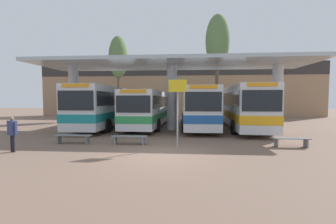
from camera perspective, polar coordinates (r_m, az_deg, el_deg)
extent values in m
plane|color=#755B4C|center=(9.75, -2.19, -10.91)|extent=(100.00, 100.00, 0.00)
cube|color=#9E7A5B|center=(31.83, 2.65, 5.70)|extent=(40.00, 0.50, 7.54)
cube|color=#332D2D|center=(32.08, 2.67, 10.82)|extent=(40.00, 0.58, 1.81)
cylinder|color=silver|center=(19.73, -22.79, 3.37)|extent=(0.76, 0.76, 5.04)
cylinder|color=silver|center=(17.55, 0.98, 3.67)|extent=(0.76, 0.76, 5.04)
cylinder|color=silver|center=(18.79, 26.01, 3.31)|extent=(0.76, 0.76, 5.04)
cube|color=#A8B7C1|center=(17.77, 0.99, 12.21)|extent=(20.91, 5.96, 0.24)
cube|color=silver|center=(20.44, -15.08, 1.63)|extent=(2.64, 11.76, 3.06)
cube|color=black|center=(20.44, -15.11, 3.26)|extent=(2.67, 11.29, 0.98)
cube|color=teal|center=(20.47, -15.06, -0.30)|extent=(2.68, 11.80, 0.55)
cube|color=black|center=(14.99, -22.42, 2.72)|extent=(2.26, 0.09, 1.22)
cube|color=orange|center=(15.01, -22.50, 6.27)|extent=(1.72, 0.08, 0.22)
cylinder|color=black|center=(17.65, -22.64, -3.14)|extent=(0.30, 1.01, 1.01)
cylinder|color=black|center=(16.71, -15.06, -3.35)|extent=(0.30, 1.01, 1.01)
cylinder|color=black|center=(23.96, -15.32, -1.40)|extent=(0.30, 1.01, 1.01)
cylinder|color=black|center=(23.27, -9.60, -1.46)|extent=(0.30, 1.01, 1.01)
cube|color=silver|center=(20.38, -4.28, 1.22)|extent=(2.81, 12.28, 2.72)
cube|color=black|center=(20.37, -4.28, 2.68)|extent=(2.83, 11.79, 0.87)
cube|color=#2D934C|center=(20.41, -4.27, -0.50)|extent=(2.85, 12.32, 0.49)
cube|color=black|center=(14.39, -8.86, 2.00)|extent=(2.23, 0.13, 1.09)
cube|color=orange|center=(14.40, -8.89, 5.24)|extent=(1.69, 0.10, 0.22)
cylinder|color=black|center=(17.09, -10.64, -3.21)|extent=(0.31, 0.98, 0.97)
cylinder|color=black|center=(16.54, -2.60, -3.37)|extent=(0.31, 0.98, 0.97)
cylinder|color=black|center=(23.98, -5.60, -1.34)|extent=(0.31, 0.98, 0.97)
cylinder|color=black|center=(23.59, 0.16, -1.40)|extent=(0.31, 0.98, 0.97)
cube|color=silver|center=(19.64, 7.48, 1.50)|extent=(2.54, 11.62, 2.97)
cube|color=black|center=(19.63, 7.50, 3.14)|extent=(2.58, 11.15, 0.95)
cube|color=#1E519E|center=(19.67, 7.47, -0.44)|extent=(2.59, 11.66, 0.53)
cube|color=black|center=(13.82, 8.95, 2.63)|extent=(2.22, 0.09, 1.19)
cube|color=orange|center=(13.84, 8.98, 6.35)|extent=(1.69, 0.07, 0.22)
cylinder|color=black|center=(16.11, 3.93, -3.53)|extent=(0.29, 0.99, 0.98)
cylinder|color=black|center=(16.29, 12.46, -3.52)|extent=(0.29, 0.99, 0.98)
cylinder|color=black|center=(22.86, 3.96, -1.54)|extent=(0.29, 0.99, 0.98)
cylinder|color=black|center=(22.99, 9.98, -1.55)|extent=(0.29, 0.99, 0.98)
cube|color=silver|center=(19.57, 18.25, 1.48)|extent=(2.96, 11.63, 3.06)
cube|color=black|center=(19.56, 18.28, 3.19)|extent=(2.98, 11.17, 0.98)
cube|color=orange|center=(19.60, 18.22, -0.53)|extent=(3.00, 11.67, 0.55)
cube|color=black|center=(13.92, 22.75, 2.66)|extent=(2.21, 0.17, 1.22)
cube|color=orange|center=(13.94, 22.83, 6.48)|extent=(1.68, 0.13, 0.22)
cylinder|color=black|center=(15.95, 16.32, -3.74)|extent=(0.33, 0.98, 0.97)
cylinder|color=black|center=(16.49, 24.62, -3.68)|extent=(0.33, 0.98, 0.97)
cylinder|color=black|center=(22.60, 13.69, -1.69)|extent=(0.33, 0.98, 0.97)
cylinder|color=black|center=(22.99, 19.66, -1.71)|extent=(0.33, 0.98, 0.97)
cube|color=slate|center=(12.10, -9.75, -6.06)|extent=(1.87, 0.44, 0.04)
cube|color=slate|center=(12.35, -13.13, -7.00)|extent=(0.07, 0.37, 0.42)
cube|color=slate|center=(11.98, -6.25, -7.24)|extent=(0.07, 0.37, 0.42)
cube|color=slate|center=(13.21, -22.95, -5.49)|extent=(1.99, 0.44, 0.04)
cube|color=slate|center=(13.63, -25.91, -6.27)|extent=(0.07, 0.37, 0.42)
cube|color=slate|center=(12.90, -19.77, -6.66)|extent=(0.07, 0.37, 0.42)
cube|color=slate|center=(12.83, 28.78, -5.88)|extent=(1.79, 0.44, 0.04)
cube|color=slate|center=(12.60, 25.76, -7.03)|extent=(0.07, 0.37, 0.42)
cube|color=slate|center=(13.18, 31.62, -6.75)|extent=(0.07, 0.37, 0.42)
cylinder|color=gray|center=(11.22, 2.43, -1.92)|extent=(0.09, 0.09, 2.76)
cube|color=gold|center=(11.19, 2.45, 6.67)|extent=(0.90, 0.06, 0.60)
cylinder|color=black|center=(12.48, -34.88, -6.55)|extent=(0.15, 0.15, 0.78)
cylinder|color=black|center=(12.35, -34.57, -6.64)|extent=(0.15, 0.15, 0.78)
cube|color=navy|center=(12.32, -34.83, -3.33)|extent=(0.48, 0.38, 0.65)
sphere|color=#89664C|center=(12.29, -34.89, -1.42)|extent=(0.18, 0.18, 0.18)
cylinder|color=navy|center=(12.55, -35.34, -3.21)|extent=(0.11, 0.11, 0.55)
cylinder|color=navy|center=(12.10, -34.31, -3.39)|extent=(0.11, 0.11, 0.55)
cylinder|color=#473A2B|center=(26.96, 12.32, 6.04)|extent=(0.40, 0.40, 7.50)
ellipsoid|color=#516B3D|center=(27.76, 12.45, 17.26)|extent=(2.74, 2.74, 6.03)
cylinder|color=#473A2B|center=(27.35, -12.42, 4.47)|extent=(0.28, 0.28, 6.04)
ellipsoid|color=#516B3D|center=(27.79, -12.53, 13.48)|extent=(2.21, 2.21, 4.86)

